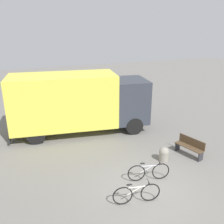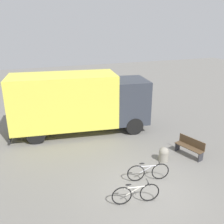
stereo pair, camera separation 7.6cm
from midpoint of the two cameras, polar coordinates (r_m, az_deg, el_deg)
ground_plane at (r=10.10m, az=7.69°, el=-17.22°), size 60.00×60.00×0.00m
delivery_truck at (r=14.21m, az=-7.50°, el=2.50°), size 7.99×3.39×3.41m
park_bench at (r=12.62m, az=17.57°, el=-7.50°), size 0.79×1.49×0.87m
bicycle_near at (r=9.25m, az=5.68°, el=-18.07°), size 1.71×0.47×0.82m
bicycle_middle at (r=10.43m, az=8.46°, el=-13.37°), size 1.70×0.53×0.82m
bollard_near_bench at (r=11.87m, az=11.93°, el=-9.40°), size 0.45×0.45×0.69m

